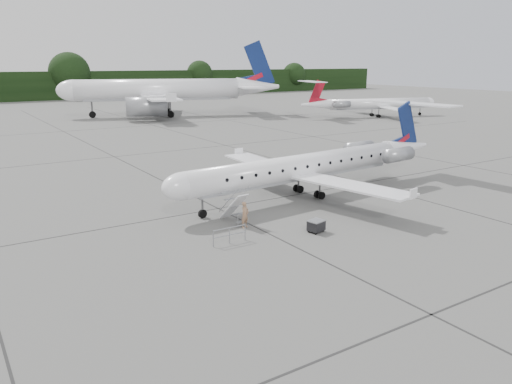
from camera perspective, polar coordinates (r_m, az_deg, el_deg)
ground at (r=34.93m, az=10.00°, el=-3.28°), size 320.00×320.00×0.00m
treeline at (r=156.02m, az=-24.89°, el=10.89°), size 260.00×4.00×8.00m
main_regional_jet at (r=39.75m, az=5.13°, el=4.26°), size 28.65×21.63×6.98m
airstair at (r=33.76m, az=-2.58°, el=-1.75°), size 1.02×2.39×2.19m
passenger at (r=32.80m, az=-1.26°, el=-2.62°), size 0.75×0.62×1.77m
safety_railing at (r=30.12m, az=-3.05°, el=-5.00°), size 2.20×0.09×1.00m
baggage_cart at (r=32.31m, az=6.89°, el=-3.85°), size 1.13×0.99×0.85m
bg_narrowbody at (r=102.94m, az=-11.17°, el=12.55°), size 48.26×41.21×14.67m
bg_regional_right at (r=103.30m, az=14.06°, el=10.34°), size 32.02×26.72×7.24m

